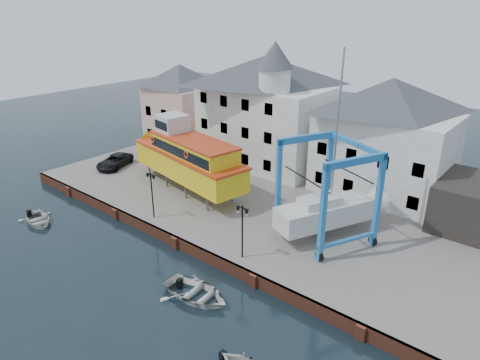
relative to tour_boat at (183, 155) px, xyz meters
The scene contains 13 objects.
ground 11.23m from the tour_boat, 47.75° to the right, with size 140.00×140.00×0.00m, color #17252C.
hardstanding 8.64m from the tour_boat, 25.74° to the left, with size 44.00×22.00×1.00m, color slate.
quay_wall 10.97m from the tour_boat, 47.36° to the right, with size 44.00×0.47×1.00m.
building_pink 15.24m from the tour_boat, 136.89° to the left, with size 8.00×7.00×10.30m.
building_white_main 11.33m from the tour_boat, 79.05° to the left, with size 14.00×8.30×14.00m.
building_white_right 19.70m from the tour_boat, 35.43° to the left, with size 12.00×8.00×11.20m.
lamp_post_left 7.10m from the tour_boat, 65.44° to the right, with size 1.12×0.32×4.20m.
lamp_post_right 14.47m from the tour_boat, 26.48° to the right, with size 1.12×0.32×4.20m.
tour_boat is the anchor object (origin of this frame).
travel_lift 16.31m from the tour_boat, ahead, with size 8.40×9.82×14.62m.
van 10.68m from the tour_boat, behind, with size 2.31×5.00×1.39m, color black.
motorboat_b 17.44m from the tour_boat, 41.10° to the right, with size 3.54×4.96×1.03m, color silver.
motorboat_d 14.58m from the tour_boat, 114.98° to the right, with size 2.88×4.03×0.84m, color silver.
Camera 1 is at (23.08, -19.78, 18.34)m, focal length 32.00 mm.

